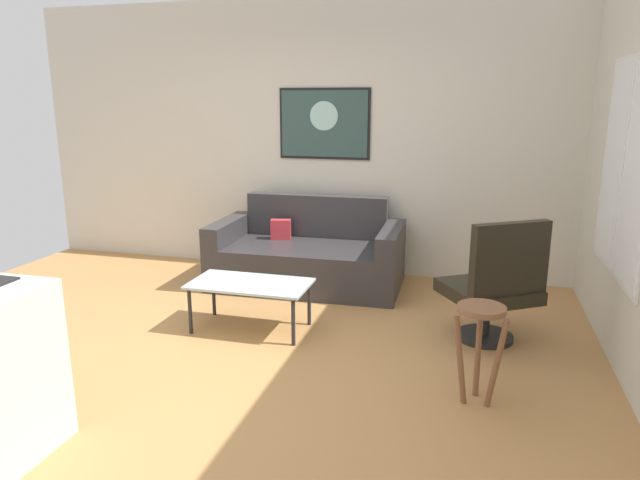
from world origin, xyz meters
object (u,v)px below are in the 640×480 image
(couch, at_px, (308,257))
(armchair, at_px, (495,285))
(coffee_table, at_px, (250,287))
(bar_stool, at_px, (480,331))
(wall_painting, at_px, (324,124))

(couch, distance_m, armchair, 2.02)
(coffee_table, xyz_separation_m, armchair, (1.86, 0.22, 0.10))
(coffee_table, distance_m, bar_stool, 1.88)
(wall_painting, bearing_deg, armchair, -42.00)
(armchair, bearing_deg, wall_painting, 138.00)
(coffee_table, xyz_separation_m, bar_stool, (1.75, -0.70, 0.10))
(coffee_table, height_order, bar_stool, bar_stool)
(armchair, distance_m, bar_stool, 0.92)
(armchair, relative_size, wall_painting, 1.01)
(couch, xyz_separation_m, coffee_table, (-0.11, -1.23, 0.08))
(armchair, xyz_separation_m, wall_painting, (-1.72, 1.55, 1.10))
(armchair, distance_m, wall_painting, 2.56)
(couch, height_order, bar_stool, couch)
(coffee_table, xyz_separation_m, wall_painting, (0.13, 1.77, 1.20))
(coffee_table, height_order, wall_painting, wall_painting)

